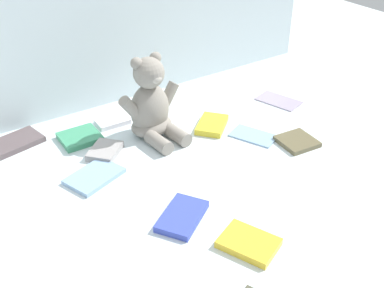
{
  "coord_description": "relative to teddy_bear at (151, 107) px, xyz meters",
  "views": [
    {
      "loc": [
        -0.51,
        -0.88,
        0.7
      ],
      "look_at": [
        0.01,
        -0.1,
        0.1
      ],
      "focal_mm": 43.38,
      "sensor_mm": 36.0,
      "label": 1
    }
  ],
  "objects": [
    {
      "name": "book_case_12",
      "position": [
        -0.16,
        -0.02,
        -0.08
      ],
      "size": [
        0.12,
        0.12,
        0.02
      ],
      "primitive_type": "cube",
      "rotation": [
        0.0,
        0.0,
        5.44
      ],
      "color": "#9E9897",
      "rests_on": "ground_plane"
    },
    {
      "name": "book_case_6",
      "position": [
        -0.07,
        0.12,
        -0.08
      ],
      "size": [
        0.1,
        0.07,
        0.01
      ],
      "primitive_type": "cube",
      "rotation": [
        0.0,
        0.0,
        4.67
      ],
      "color": "white",
      "rests_on": "ground_plane"
    },
    {
      "name": "book_case_9",
      "position": [
        0.23,
        -0.17,
        -0.08
      ],
      "size": [
        0.12,
        0.15,
        0.01
      ],
      "primitive_type": "cube",
      "rotation": [
        0.0,
        0.0,
        0.43
      ],
      "color": "#8AAED4",
      "rests_on": "ground_plane"
    },
    {
      "name": "book_case_1",
      "position": [
        0.45,
        -0.05,
        -0.09
      ],
      "size": [
        0.12,
        0.16,
        0.01
      ],
      "primitive_type": "cube",
      "rotation": [
        0.0,
        0.0,
        0.3
      ],
      "color": "#A193AC",
      "rests_on": "ground_plane"
    },
    {
      "name": "book_case_11",
      "position": [
        -0.13,
        -0.36,
        -0.08
      ],
      "size": [
        0.15,
        0.14,
        0.02
      ],
      "primitive_type": "cube",
      "rotation": [
        0.0,
        0.0,
        2.16
      ],
      "color": "#394ABA",
      "rests_on": "ground_plane"
    },
    {
      "name": "book_case_10",
      "position": [
        -0.35,
        0.16,
        -0.08
      ],
      "size": [
        0.15,
        0.12,
        0.02
      ],
      "primitive_type": "cube",
      "rotation": [
        0.0,
        0.0,
        4.92
      ],
      "color": "#594A4C",
      "rests_on": "ground_plane"
    },
    {
      "name": "book_case_3",
      "position": [
        -0.06,
        -0.5,
        -0.08
      ],
      "size": [
        0.12,
        0.14,
        0.02
      ],
      "primitive_type": "cube",
      "rotation": [
        0.0,
        0.0,
        3.55
      ],
      "color": "yellow",
      "rests_on": "ground_plane"
    },
    {
      "name": "book_case_8",
      "position": [
        0.31,
        -0.27,
        -0.08
      ],
      "size": [
        0.11,
        0.11,
        0.01
      ],
      "primitive_type": "cube",
      "rotation": [
        0.0,
        0.0,
        1.48
      ],
      "color": "brown",
      "rests_on": "ground_plane"
    },
    {
      "name": "backdrop_drape",
      "position": [
        -0.03,
        0.26,
        0.22
      ],
      "size": [
        1.6,
        0.03,
        0.62
      ],
      "primitive_type": "cube",
      "color": "silver",
      "rests_on": "ground_plane"
    },
    {
      "name": "book_case_0",
      "position": [
        0.17,
        -0.07,
        -0.08
      ],
      "size": [
        0.14,
        0.13,
        0.02
      ],
      "primitive_type": "cube",
      "rotation": [
        0.0,
        0.0,
        2.28
      ],
      "color": "gold",
      "rests_on": "ground_plane"
    },
    {
      "name": "teddy_bear",
      "position": [
        0.0,
        0.0,
        0.0
      ],
      "size": [
        0.2,
        0.18,
        0.24
      ],
      "rotation": [
        0.0,
        0.0,
        0.1
      ],
      "color": "gray",
      "rests_on": "ground_plane"
    },
    {
      "name": "ground_plane",
      "position": [
        -0.03,
        -0.14,
        -0.09
      ],
      "size": [
        3.2,
        3.2,
        0.0
      ],
      "primitive_type": "plane",
      "color": "silver"
    },
    {
      "name": "book_case_7",
      "position": [
        -0.23,
        -0.11,
        -0.08
      ],
      "size": [
        0.16,
        0.13,
        0.01
      ],
      "primitive_type": "cube",
      "rotation": [
        0.0,
        0.0,
        5.05
      ],
      "color": "#8AAFD3",
      "rests_on": "ground_plane"
    },
    {
      "name": "book_case_5",
      "position": [
        -0.19,
        0.09,
        -0.08
      ],
      "size": [
        0.11,
        0.1,
        0.02
      ],
      "primitive_type": "cube",
      "rotation": [
        0.0,
        0.0,
        1.56
      ],
      "color": "#3C9267",
      "rests_on": "ground_plane"
    }
  ]
}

